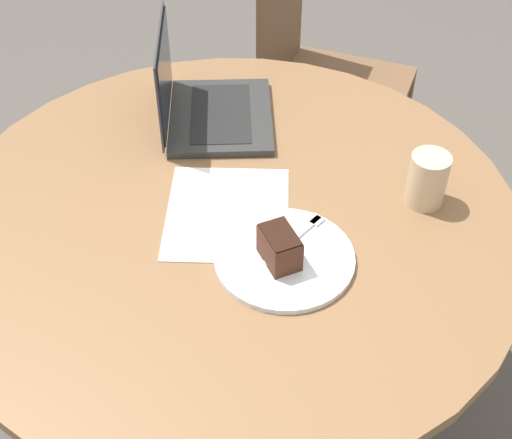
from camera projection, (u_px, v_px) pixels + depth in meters
The scene contains 9 objects.
ground_plane at pixel (236, 406), 1.95m from camera, with size 12.00×12.00×0.00m, color #4C4742.
dining_table at pixel (231, 252), 1.54m from camera, with size 1.19×1.19×0.73m.
chair at pixel (316, 73), 2.25m from camera, with size 0.59×0.59×0.99m.
paper_document at pixel (228, 213), 1.44m from camera, with size 0.34×0.32×0.00m.
plate at pixel (284, 258), 1.35m from camera, with size 0.27×0.27×0.01m.
cake_slice at pixel (280, 247), 1.31m from camera, with size 0.09×0.07×0.07m.
fork at pixel (299, 234), 1.38m from camera, with size 0.11×0.15×0.00m.
coffee_glass at pixel (427, 179), 1.43m from camera, with size 0.08×0.08×0.11m.
laptop at pixel (206, 106), 1.65m from camera, with size 0.34×0.31×0.23m.
Camera 1 is at (1.04, -0.24, 1.72)m, focal length 50.00 mm.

